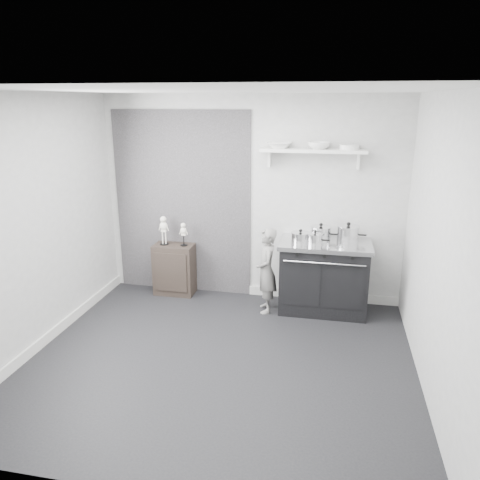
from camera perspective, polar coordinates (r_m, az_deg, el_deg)
name	(u,v)px	position (r m, az deg, el deg)	size (l,w,h in m)	color
ground	(219,360)	(5.07, -2.52, -14.40)	(4.00, 4.00, 0.00)	black
room_shell	(212,204)	(4.61, -3.41, 4.44)	(4.02, 3.62, 2.71)	#AFAFAC
wall_shelf	(313,151)	(5.92, 8.91, 10.62)	(1.30, 0.26, 0.24)	white
stove	(324,276)	(6.07, 10.17, -4.34)	(1.14, 0.71, 0.92)	black
side_cabinet	(175,269)	(6.58, -7.99, -3.54)	(0.55, 0.32, 0.71)	black
child	(266,271)	(5.92, 3.25, -3.76)	(0.40, 0.26, 1.10)	slate
pot_front_left	(300,237)	(5.83, 7.38, 0.32)	(0.32, 0.23, 0.17)	silver
pot_back_left	(321,233)	(6.00, 9.81, 0.86)	(0.35, 0.26, 0.22)	silver
pot_back_right	(348,234)	(5.98, 13.03, 0.76)	(0.36, 0.28, 0.25)	silver
pot_front_center	(315,239)	(5.78, 9.12, 0.13)	(0.28, 0.20, 0.17)	silver
skeleton_full	(164,228)	(6.45, -9.28, 1.42)	(0.13, 0.08, 0.46)	silver
skeleton_torso	(183,233)	(6.37, -6.90, 0.90)	(0.10, 0.07, 0.37)	silver
bowl_large	(279,145)	(5.94, 4.78, 11.45)	(0.30, 0.30, 0.07)	white
bowl_small	(319,146)	(5.90, 9.60, 11.29)	(0.27, 0.27, 0.08)	white
plate_stack	(349,147)	(5.90, 13.18, 10.97)	(0.24, 0.24, 0.06)	white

